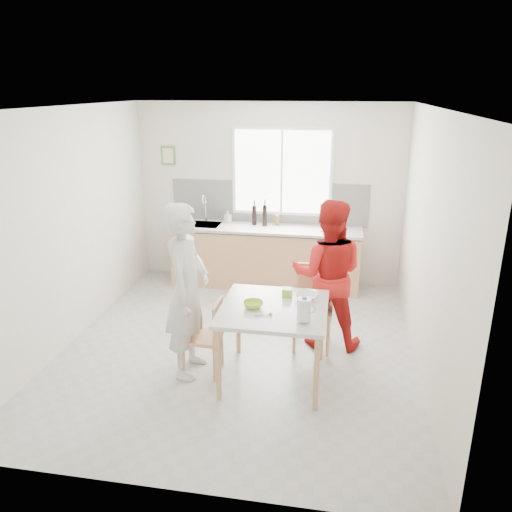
{
  "coord_description": "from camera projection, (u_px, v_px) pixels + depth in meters",
  "views": [
    {
      "loc": [
        1.09,
        -5.1,
        2.9
      ],
      "look_at": [
        0.16,
        0.2,
        1.07
      ],
      "focal_mm": 35.0,
      "sensor_mm": 36.0,
      "label": 1
    }
  ],
  "objects": [
    {
      "name": "ground",
      "position": [
        239.0,
        346.0,
        5.87
      ],
      "size": [
        4.5,
        4.5,
        0.0
      ],
      "primitive_type": "plane",
      "color": "#B7B7B2",
      "rests_on": "ground"
    },
    {
      "name": "room_shell",
      "position": [
        238.0,
        210.0,
        5.34
      ],
      "size": [
        4.5,
        4.5,
        4.5
      ],
      "color": "silver",
      "rests_on": "ground"
    },
    {
      "name": "window",
      "position": [
        282.0,
        172.0,
        7.36
      ],
      "size": [
        1.5,
        0.06,
        1.3
      ],
      "color": "white",
      "rests_on": "room_shell"
    },
    {
      "name": "backsplash",
      "position": [
        268.0,
        203.0,
        7.56
      ],
      "size": [
        3.0,
        0.02,
        0.65
      ],
      "primitive_type": "cube",
      "color": "white",
      "rests_on": "room_shell"
    },
    {
      "name": "picture_frame",
      "position": [
        168.0,
        156.0,
        7.59
      ],
      "size": [
        0.22,
        0.03,
        0.28
      ],
      "color": "#5C8A3E",
      "rests_on": "room_shell"
    },
    {
      "name": "kitchen_counter",
      "position": [
        265.0,
        259.0,
        7.55
      ],
      "size": [
        2.84,
        0.64,
        1.37
      ],
      "color": "tan",
      "rests_on": "ground"
    },
    {
      "name": "dining_table",
      "position": [
        274.0,
        314.0,
        5.0
      ],
      "size": [
        1.06,
        1.06,
        0.82
      ],
      "rotation": [
        0.0,
        0.0,
        -0.0
      ],
      "color": "silver",
      "rests_on": "ground"
    },
    {
      "name": "chair_left",
      "position": [
        208.0,
        334.0,
        5.2
      ],
      "size": [
        0.38,
        0.38,
        0.82
      ],
      "rotation": [
        0.0,
        0.0,
        -1.57
      ],
      "color": "tan",
      "rests_on": "ground"
    },
    {
      "name": "chair_far",
      "position": [
        313.0,
        302.0,
        5.77
      ],
      "size": [
        0.44,
        0.44,
        0.96
      ],
      "rotation": [
        0.0,
        0.0,
        -0.0
      ],
      "color": "tan",
      "rests_on": "ground"
    },
    {
      "name": "person_white",
      "position": [
        187.0,
        291.0,
        5.08
      ],
      "size": [
        0.44,
        0.67,
        1.84
      ],
      "primitive_type": "imported",
      "rotation": [
        0.0,
        0.0,
        1.57
      ],
      "color": "silver",
      "rests_on": "ground"
    },
    {
      "name": "person_red",
      "position": [
        328.0,
        275.0,
        5.66
      ],
      "size": [
        0.85,
        0.66,
        1.74
      ],
      "primitive_type": "imported",
      "rotation": [
        0.0,
        0.0,
        3.14
      ],
      "color": "red",
      "rests_on": "ground"
    },
    {
      "name": "bowl_green",
      "position": [
        253.0,
        304.0,
        4.95
      ],
      "size": [
        0.2,
        0.2,
        0.06
      ],
      "primitive_type": "imported",
      "rotation": [
        0.0,
        0.0,
        -0.0
      ],
      "color": "#9FD230",
      "rests_on": "dining_table"
    },
    {
      "name": "bowl_white",
      "position": [
        306.0,
        296.0,
        5.15
      ],
      "size": [
        0.22,
        0.22,
        0.05
      ],
      "primitive_type": "imported",
      "rotation": [
        0.0,
        0.0,
        -0.0
      ],
      "color": "white",
      "rests_on": "dining_table"
    },
    {
      "name": "milk_jug",
      "position": [
        304.0,
        309.0,
        4.62
      ],
      "size": [
        0.18,
        0.13,
        0.24
      ],
      "rotation": [
        0.0,
        0.0,
        -0.0
      ],
      "color": "white",
      "rests_on": "dining_table"
    },
    {
      "name": "green_box",
      "position": [
        287.0,
        292.0,
        5.2
      ],
      "size": [
        0.1,
        0.1,
        0.09
      ],
      "primitive_type": "cube",
      "rotation": [
        0.0,
        0.0,
        -0.0
      ],
      "color": "#8EC82E",
      "rests_on": "dining_table"
    },
    {
      "name": "spoon",
      "position": [
        262.0,
        315.0,
        4.78
      ],
      "size": [
        0.15,
        0.07,
        0.01
      ],
      "primitive_type": "cylinder",
      "rotation": [
        0.0,
        1.57,
        0.35
      ],
      "color": "#A5A5AA",
      "rests_on": "dining_table"
    },
    {
      "name": "cutting_board",
      "position": [
        334.0,
        230.0,
        7.2
      ],
      "size": [
        0.38,
        0.29,
        0.01
      ],
      "primitive_type": "cube",
      "rotation": [
        0.0,
        0.0,
        -0.13
      ],
      "color": "#87B329",
      "rests_on": "kitchen_counter"
    },
    {
      "name": "wine_bottle_a",
      "position": [
        265.0,
        215.0,
        7.42
      ],
      "size": [
        0.07,
        0.07,
        0.32
      ],
      "primitive_type": "cylinder",
      "color": "black",
      "rests_on": "kitchen_counter"
    },
    {
      "name": "wine_bottle_b",
      "position": [
        254.0,
        215.0,
        7.47
      ],
      "size": [
        0.07,
        0.07,
        0.3
      ],
      "primitive_type": "cylinder",
      "color": "black",
      "rests_on": "kitchen_counter"
    },
    {
      "name": "jar_amber",
      "position": [
        277.0,
        220.0,
        7.47
      ],
      "size": [
        0.06,
        0.06,
        0.16
      ],
      "primitive_type": "cylinder",
      "color": "brown",
      "rests_on": "kitchen_counter"
    },
    {
      "name": "soap_bottle",
      "position": [
        228.0,
        217.0,
        7.61
      ],
      "size": [
        0.11,
        0.11,
        0.19
      ],
      "primitive_type": "imported",
      "rotation": [
        0.0,
        0.0,
        -0.42
      ],
      "color": "#999999",
      "rests_on": "kitchen_counter"
    }
  ]
}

